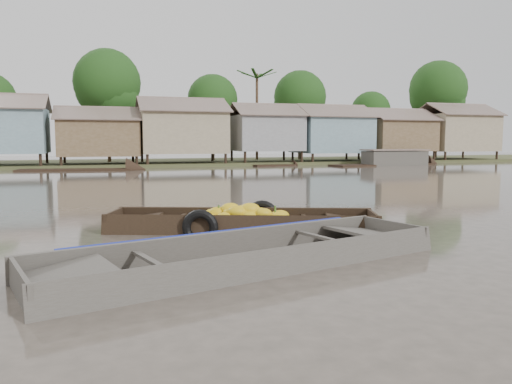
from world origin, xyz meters
name	(u,v)px	position (x,y,z in m)	size (l,w,h in m)	color
ground	(285,234)	(0.00, 0.00, 0.00)	(120.00, 120.00, 0.00)	#494138
riverbank	(184,128)	(3.03, 31.86, 3.07)	(120.00, 12.47, 10.22)	#384723
banana_boat	(238,222)	(-0.86, 0.76, 0.19)	(6.22, 3.42, 0.87)	black
viewer_boat	(248,262)	(-1.57, -2.37, 0.05)	(7.27, 3.63, 0.57)	#45403A
distant_boats	(358,164)	(15.13, 23.94, 0.22)	(35.74, 16.17, 1.38)	black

